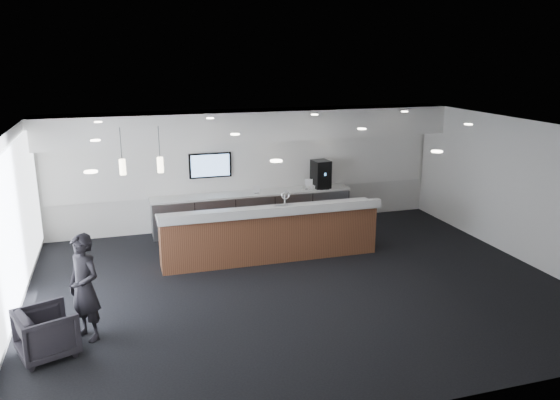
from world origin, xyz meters
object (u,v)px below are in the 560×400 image
object	(u,v)px
armchair	(47,333)
lounge_guest	(85,288)
coffee_machine	(321,174)
service_counter	(271,233)

from	to	relation	value
armchair	lounge_guest	size ratio (longest dim) A/B	0.47
lounge_guest	armchair	bearing A→B (deg)	-97.06
coffee_machine	lounge_guest	bearing A→B (deg)	-146.46
coffee_machine	lounge_guest	distance (m)	7.28
service_counter	coffee_machine	size ratio (longest dim) A/B	6.68
armchair	lounge_guest	bearing A→B (deg)	-77.57
service_counter	lounge_guest	xyz separation A→B (m)	(-3.67, -2.44, 0.28)
service_counter	coffee_machine	xyz separation A→B (m)	(1.97, 2.15, 0.73)
service_counter	armchair	bearing A→B (deg)	-146.10
armchair	lounge_guest	world-z (taller)	lounge_guest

